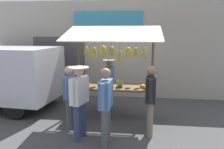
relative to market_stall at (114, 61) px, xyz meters
The scene contains 8 objects.
ground_plane 1.56m from the market_stall, 88.79° to the left, with size 40.00×40.00×0.00m, color #424244.
street_backdrop 2.15m from the market_stall, 88.64° to the right, with size 9.00×0.30×3.40m.
market_stall is the anchor object (origin of this frame).
vendor_with_sunhat 0.98m from the market_stall, 72.70° to the right, with size 0.40×0.67×1.54m.
shopper_with_ponytail 1.51m from the market_stall, 44.96° to the left, with size 0.26×0.67×1.55m.
shopper_with_shopping_bag 1.83m from the market_stall, 91.38° to the left, with size 0.25×0.70×1.63m.
shopper_in_striped_shirt 1.61m from the market_stall, 131.03° to the left, with size 0.25×0.69×1.60m.
shopper_in_grey_tee 1.74m from the market_stall, 69.88° to the left, with size 0.43×0.68×1.65m.
Camera 1 is at (-0.76, 6.39, 2.37)m, focal length 38.70 mm.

